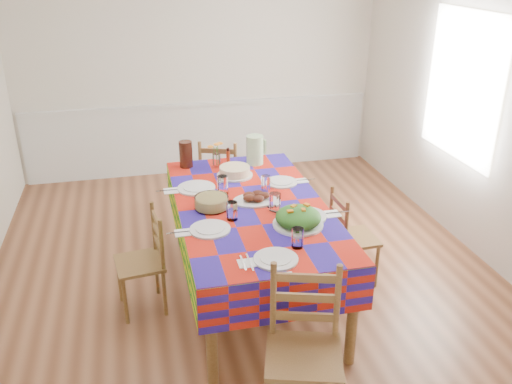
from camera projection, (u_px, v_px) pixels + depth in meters
room at (240, 127)px, 4.48m from camera, size 4.58×5.08×2.78m
wainscot at (202, 135)px, 7.04m from camera, size 4.41×0.06×0.92m
window_right at (462, 86)px, 5.15m from camera, size 0.00×1.40×1.40m
dining_table at (251, 215)px, 4.34m from camera, size 1.16×2.16×0.84m
setting_near_head at (283, 251)px, 3.57m from camera, size 0.48×0.32×0.14m
setting_left_near at (217, 222)px, 3.94m from camera, size 0.54×0.32×0.14m
setting_left_far at (205, 187)px, 4.53m from camera, size 0.59×0.35×0.15m
setting_right_near at (295, 211)px, 4.11m from camera, size 0.60×0.35×0.15m
setting_right_far at (277, 182)px, 4.63m from camera, size 0.52×0.30×0.13m
meat_platter at (256, 198)px, 4.34m from camera, size 0.37×0.27×0.07m
salad_platter at (298, 218)px, 3.94m from camera, size 0.37×0.37×0.16m
pasta_bowl at (212, 202)px, 4.22m from camera, size 0.27×0.27×0.10m
cake at (235, 172)px, 4.82m from camera, size 0.32×0.32×0.09m
serving_utensils at (276, 209)px, 4.22m from camera, size 0.16×0.36×0.01m
flower_vase at (216, 157)px, 5.00m from camera, size 0.15×0.13×0.24m
hot_sauce at (228, 155)px, 5.11m from camera, size 0.04×0.04×0.15m
green_pitcher at (255, 150)px, 5.06m from camera, size 0.16×0.16×0.27m
tea_pitcher at (186, 154)px, 5.00m from camera, size 0.12×0.12×0.24m
name_card at (286, 275)px, 3.35m from camera, size 0.08×0.03×0.02m
chair_near at (304, 351)px, 3.23m from camera, size 0.55×0.54×1.02m
chair_far at (221, 182)px, 5.67m from camera, size 0.53×0.52×0.95m
chair_left at (144, 262)px, 4.29m from camera, size 0.41×0.42×0.86m
chair_right at (350, 238)px, 4.65m from camera, size 0.37×0.39×0.85m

